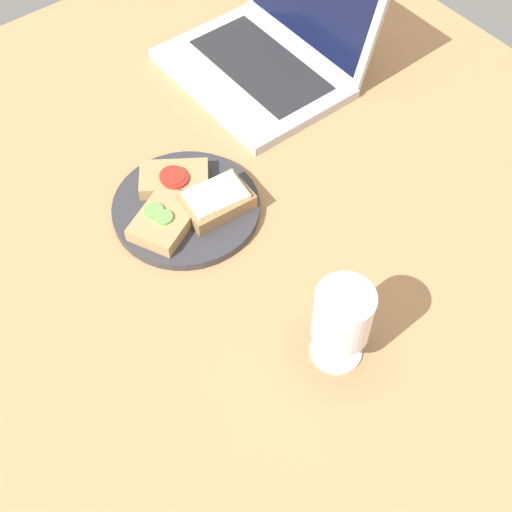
{
  "coord_description": "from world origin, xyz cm",
  "views": [
    {
      "loc": [
        52.26,
        -35.49,
        88.31
      ],
      "look_at": [
        6.52,
        0.32,
        8.0
      ],
      "focal_mm": 50.0,
      "sensor_mm": 36.0,
      "label": 1
    }
  ],
  "objects_px": {
    "sandwich_with_cheese": "(216,201)",
    "laptop": "(269,51)",
    "sandwich_with_cucumber": "(165,220)",
    "sandwich_with_tomato": "(174,179)",
    "wine_glass": "(342,317)",
    "plate": "(186,208)"
  },
  "relations": [
    {
      "from": "sandwich_with_cheese",
      "to": "wine_glass",
      "type": "relative_size",
      "value": 0.79
    },
    {
      "from": "sandwich_with_cucumber",
      "to": "sandwich_with_cheese",
      "type": "relative_size",
      "value": 1.17
    },
    {
      "from": "wine_glass",
      "to": "laptop",
      "type": "distance_m",
      "value": 0.59
    },
    {
      "from": "wine_glass",
      "to": "laptop",
      "type": "bearing_deg",
      "value": 150.21
    },
    {
      "from": "sandwich_with_cheese",
      "to": "sandwich_with_tomato",
      "type": "distance_m",
      "value": 0.08
    },
    {
      "from": "sandwich_with_cucumber",
      "to": "sandwich_with_cheese",
      "type": "xyz_separation_m",
      "value": [
        0.02,
        0.08,
        0.0
      ]
    },
    {
      "from": "laptop",
      "to": "sandwich_with_cucumber",
      "type": "bearing_deg",
      "value": -60.98
    },
    {
      "from": "sandwich_with_cheese",
      "to": "laptop",
      "type": "xyz_separation_m",
      "value": [
        -0.22,
        0.28,
        0.01
      ]
    },
    {
      "from": "sandwich_with_cucumber",
      "to": "wine_glass",
      "type": "distance_m",
      "value": 0.33
    },
    {
      "from": "plate",
      "to": "sandwich_with_cheese",
      "type": "height_order",
      "value": "sandwich_with_cheese"
    },
    {
      "from": "plate",
      "to": "sandwich_with_tomato",
      "type": "distance_m",
      "value": 0.05
    },
    {
      "from": "plate",
      "to": "laptop",
      "type": "xyz_separation_m",
      "value": [
        -0.18,
        0.31,
        0.03
      ]
    },
    {
      "from": "sandwich_with_cucumber",
      "to": "wine_glass",
      "type": "relative_size",
      "value": 0.92
    },
    {
      "from": "sandwich_with_tomato",
      "to": "laptop",
      "type": "relative_size",
      "value": 0.39
    },
    {
      "from": "plate",
      "to": "sandwich_with_cucumber",
      "type": "height_order",
      "value": "sandwich_with_cucumber"
    },
    {
      "from": "wine_glass",
      "to": "sandwich_with_tomato",
      "type": "bearing_deg",
      "value": -178.78
    },
    {
      "from": "sandwich_with_cucumber",
      "to": "sandwich_with_tomato",
      "type": "xyz_separation_m",
      "value": [
        -0.06,
        0.06,
        0.0
      ]
    },
    {
      "from": "sandwich_with_tomato",
      "to": "wine_glass",
      "type": "xyz_separation_m",
      "value": [
        0.37,
        0.01,
        0.06
      ]
    },
    {
      "from": "sandwich_with_tomato",
      "to": "laptop",
      "type": "distance_m",
      "value": 0.33
    },
    {
      "from": "sandwich_with_cucumber",
      "to": "wine_glass",
      "type": "xyz_separation_m",
      "value": [
        0.31,
        0.06,
        0.06
      ]
    },
    {
      "from": "sandwich_with_cheese",
      "to": "laptop",
      "type": "bearing_deg",
      "value": 128.25
    },
    {
      "from": "sandwich_with_cucumber",
      "to": "sandwich_with_tomato",
      "type": "distance_m",
      "value": 0.08
    }
  ]
}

